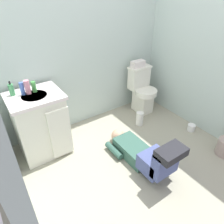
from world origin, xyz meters
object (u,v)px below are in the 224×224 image
at_px(bottle_pink, 27,87).
at_px(tissue_box, 138,64).
at_px(soap_dispenser, 12,90).
at_px(bottle_blue, 22,89).
at_px(faucet, 29,86).
at_px(bottle_green, 34,87).
at_px(toilet_paper_roll, 191,128).
at_px(person_plumber, 143,154).
at_px(vanity_cabinet, 41,124).
at_px(toilet, 142,90).
at_px(paper_towel_roll, 140,119).

bearing_deg(bottle_pink, tissue_box, 2.62).
bearing_deg(soap_dispenser, bottle_blue, -28.86).
height_order(faucet, bottle_green, bottle_green).
bearing_deg(toilet_paper_roll, tissue_box, 106.10).
relative_size(person_plumber, bottle_green, 8.49).
bearing_deg(tissue_box, bottle_blue, -177.75).
height_order(person_plumber, soap_dispenser, soap_dispenser).
bearing_deg(bottle_green, vanity_cabinet, -114.92).
relative_size(bottle_blue, bottle_pink, 0.91).
distance_m(toilet, bottle_green, 1.73).
height_order(tissue_box, bottle_green, bottle_green).
height_order(toilet, bottle_blue, bottle_blue).
bearing_deg(tissue_box, toilet, -63.57).
distance_m(bottle_green, paper_towel_roll, 1.60).
xyz_separation_m(vanity_cabinet, toilet_paper_roll, (1.92, -0.82, -0.37)).
distance_m(person_plumber, soap_dispenser, 1.65).
distance_m(faucet, person_plumber, 1.54).
bearing_deg(paper_towel_roll, bottle_blue, 166.99).
relative_size(bottle_blue, toilet_paper_roll, 1.34).
bearing_deg(vanity_cabinet, toilet_paper_roll, -23.24).
relative_size(bottle_pink, toilet_paper_roll, 1.47).
bearing_deg(faucet, paper_towel_roll, -16.70).
xyz_separation_m(faucet, soap_dispenser, (-0.19, -0.02, 0.02)).
bearing_deg(paper_towel_roll, bottle_pink, 166.83).
bearing_deg(paper_towel_roll, tissue_box, 58.12).
height_order(bottle_pink, paper_towel_roll, bottle_pink).
height_order(bottle_blue, bottle_pink, bottle_pink).
bearing_deg(paper_towel_roll, toilet_paper_roll, -46.07).
xyz_separation_m(tissue_box, soap_dispenser, (-1.83, -0.01, 0.09)).
bearing_deg(bottle_blue, faucet, 39.69).
height_order(vanity_cabinet, soap_dispenser, soap_dispenser).
bearing_deg(bottle_pink, bottle_blue, 171.07).
xyz_separation_m(vanity_cabinet, tissue_box, (1.64, 0.14, 0.38)).
relative_size(bottle_pink, paper_towel_roll, 0.76).
bearing_deg(person_plumber, bottle_green, 130.35).
height_order(bottle_blue, toilet_paper_roll, bottle_blue).
distance_m(soap_dispenser, paper_towel_roll, 1.81).
bearing_deg(person_plumber, toilet, 50.02).
relative_size(paper_towel_roll, toilet_paper_roll, 1.93).
relative_size(vanity_cabinet, person_plumber, 0.77).
height_order(faucet, bottle_blue, bottle_blue).
bearing_deg(vanity_cabinet, paper_towel_roll, -11.06).
relative_size(bottle_green, paper_towel_roll, 0.59).
xyz_separation_m(toilet, soap_dispenser, (-1.88, 0.08, 0.52)).
distance_m(soap_dispenser, bottle_pink, 0.17).
relative_size(vanity_cabinet, paper_towel_roll, 3.86).
bearing_deg(faucet, soap_dispenser, -173.99).
height_order(bottle_pink, bottle_green, bottle_pink).
xyz_separation_m(faucet, bottle_pink, (-0.03, -0.08, 0.03)).
height_order(person_plumber, toilet_paper_roll, person_plumber).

